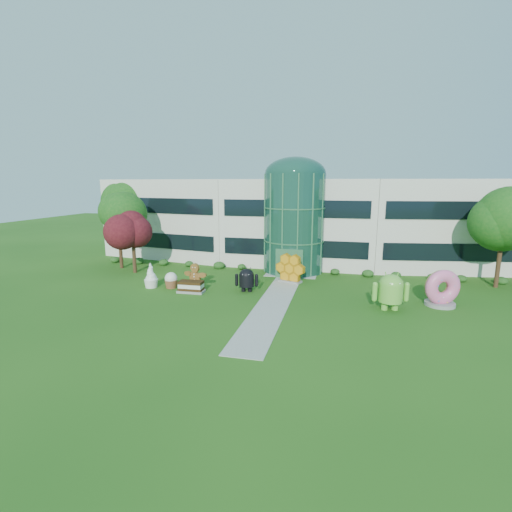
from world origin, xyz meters
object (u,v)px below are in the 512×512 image
(android_black, at_px, (247,278))
(android_green, at_px, (391,289))
(donut, at_px, (441,287))
(gingerbread, at_px, (195,276))

(android_black, bearing_deg, android_green, -18.41)
(android_black, height_order, donut, donut)
(donut, height_order, gingerbread, donut)
(android_green, distance_m, gingerbread, 15.77)
(android_green, relative_size, gingerbread, 1.27)
(gingerbread, bearing_deg, android_black, 12.93)
(android_black, bearing_deg, gingerbread, 173.36)
(android_black, distance_m, donut, 14.88)
(gingerbread, bearing_deg, android_green, 4.51)
(android_green, xyz_separation_m, donut, (3.74, 1.86, -0.15))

